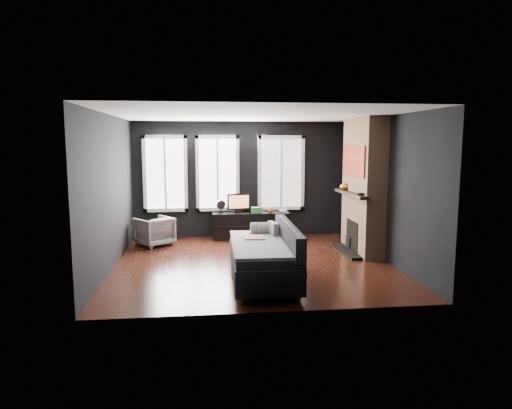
{
  "coord_description": "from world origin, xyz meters",
  "views": [
    {
      "loc": [
        -0.89,
        -8.18,
        2.2
      ],
      "look_at": [
        0.1,
        0.3,
        1.05
      ],
      "focal_mm": 32.0,
      "sensor_mm": 36.0,
      "label": 1
    }
  ],
  "objects": [
    {
      "name": "floor",
      "position": [
        0.0,
        0.0,
        0.0
      ],
      "size": [
        5.0,
        5.0,
        0.0
      ],
      "primitive_type": "plane",
      "color": "black",
      "rests_on": "ground"
    },
    {
      "name": "storage_box",
      "position": [
        0.33,
        2.16,
        0.67
      ],
      "size": [
        0.24,
        0.16,
        0.13
      ],
      "primitive_type": "cube",
      "rotation": [
        0.0,
        0.0,
        0.02
      ],
      "color": "#2E6E31",
      "rests_on": "media_console"
    },
    {
      "name": "wall_right",
      "position": [
        2.5,
        0.0,
        1.35
      ],
      "size": [
        0.02,
        5.0,
        2.7
      ],
      "primitive_type": "cube",
      "color": "black",
      "rests_on": "ground"
    },
    {
      "name": "wall_left",
      "position": [
        -2.5,
        0.0,
        1.35
      ],
      "size": [
        0.02,
        5.0,
        2.7
      ],
      "primitive_type": "cube",
      "color": "black",
      "rests_on": "ground"
    },
    {
      "name": "stripe_pillow",
      "position": [
        0.29,
        -0.59,
        0.67
      ],
      "size": [
        0.14,
        0.38,
        0.37
      ],
      "primitive_type": "cube",
      "rotation": [
        0.0,
        0.0,
        0.14
      ],
      "color": "gray",
      "rests_on": "sofa"
    },
    {
      "name": "desk_fan",
      "position": [
        -0.49,
        2.22,
        0.76
      ],
      "size": [
        0.26,
        0.26,
        0.3
      ],
      "primitive_type": null,
      "rotation": [
        0.0,
        0.0,
        0.26
      ],
      "color": "gray",
      "rests_on": "media_console"
    },
    {
      "name": "windows",
      "position": [
        -0.45,
        2.46,
        2.38
      ],
      "size": [
        4.0,
        0.16,
        1.76
      ],
      "primitive_type": null,
      "color": "white",
      "rests_on": "wall_back"
    },
    {
      "name": "ceiling",
      "position": [
        0.0,
        0.0,
        2.7
      ],
      "size": [
        5.0,
        5.0,
        0.0
      ],
      "primitive_type": "plane",
      "color": "white",
      "rests_on": "ground"
    },
    {
      "name": "armchair",
      "position": [
        -1.95,
        1.69,
        0.34
      ],
      "size": [
        0.91,
        0.9,
        0.69
      ],
      "primitive_type": "imported",
      "rotation": [
        0.0,
        0.0,
        -2.49
      ],
      "color": "white",
      "rests_on": "floor"
    },
    {
      "name": "mantel_clock",
      "position": [
        2.05,
        0.05,
        1.25
      ],
      "size": [
        0.17,
        0.17,
        0.04
      ],
      "primitive_type": "cylinder",
      "rotation": [
        0.0,
        0.0,
        0.37
      ],
      "color": "black",
      "rests_on": "fireplace"
    },
    {
      "name": "mantel_vase",
      "position": [
        2.05,
        1.05,
        1.32
      ],
      "size": [
        0.21,
        0.21,
        0.18
      ],
      "primitive_type": "imported",
      "rotation": [
        0.0,
        0.0,
        0.14
      ],
      "color": "yellow",
      "rests_on": "fireplace"
    },
    {
      "name": "book",
      "position": [
        0.89,
        2.31,
        0.72
      ],
      "size": [
        0.17,
        0.03,
        0.23
      ],
      "primitive_type": "imported",
      "rotation": [
        0.0,
        0.0,
        -0.07
      ],
      "color": "#BAB096",
      "rests_on": "media_console"
    },
    {
      "name": "monitor",
      "position": [
        -0.08,
        2.27,
        0.85
      ],
      "size": [
        0.56,
        0.23,
        0.49
      ],
      "primitive_type": null,
      "rotation": [
        0.0,
        0.0,
        0.2
      ],
      "color": "black",
      "rests_on": "media_console"
    },
    {
      "name": "wall_back",
      "position": [
        0.0,
        2.5,
        1.35
      ],
      "size": [
        5.0,
        0.02,
        2.7
      ],
      "primitive_type": "cube",
      "color": "black",
      "rests_on": "ground"
    },
    {
      "name": "mug",
      "position": [
        0.66,
        2.15,
        0.67
      ],
      "size": [
        0.14,
        0.12,
        0.13
      ],
      "primitive_type": "imported",
      "rotation": [
        0.0,
        0.0,
        0.18
      ],
      "color": "orange",
      "rests_on": "media_console"
    },
    {
      "name": "fireplace",
      "position": [
        2.3,
        0.6,
        1.35
      ],
      "size": [
        0.7,
        1.62,
        2.7
      ],
      "primitive_type": null,
      "color": "#93724C",
      "rests_on": "floor"
    },
    {
      "name": "media_console",
      "position": [
        0.2,
        2.24,
        0.3
      ],
      "size": [
        1.78,
        0.58,
        0.61
      ],
      "primitive_type": null,
      "rotation": [
        0.0,
        0.0,
        -0.02
      ],
      "color": "black",
      "rests_on": "floor"
    },
    {
      "name": "sofa",
      "position": [
        0.04,
        -1.2,
        0.47
      ],
      "size": [
        1.14,
        2.2,
        0.93
      ],
      "primitive_type": null,
      "rotation": [
        0.0,
        0.0,
        -0.03
      ],
      "color": "black",
      "rests_on": "floor"
    }
  ]
}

